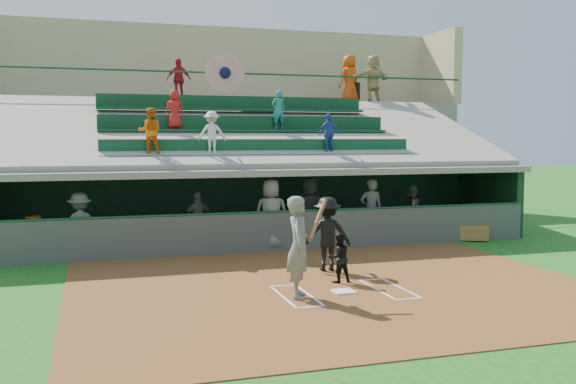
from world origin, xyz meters
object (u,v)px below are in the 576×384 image
object	(u,v)px
home_plate	(343,291)
white_table	(34,244)
batter_at_plate	(299,247)
catcher	(339,258)
water_cooler	(34,224)
trash_bin	(353,93)

from	to	relation	value
home_plate	white_table	xyz separation A→B (m)	(-6.38, 5.98, 0.35)
home_plate	batter_at_plate	size ratio (longest dim) A/B	0.21
catcher	white_table	world-z (taller)	catcher
home_plate	batter_at_plate	xyz separation A→B (m)	(-1.01, -0.14, 1.00)
water_cooler	home_plate	bearing A→B (deg)	-42.81
batter_at_plate	catcher	bearing A→B (deg)	38.93
batter_at_plate	water_cooler	bearing A→B (deg)	131.62
white_table	home_plate	bearing A→B (deg)	-51.62
catcher	white_table	size ratio (longest dim) A/B	1.39
white_table	catcher	bearing A→B (deg)	-46.17
home_plate	trash_bin	bearing A→B (deg)	66.57
catcher	trash_bin	world-z (taller)	trash_bin
water_cooler	trash_bin	distance (m)	14.77
water_cooler	white_table	bearing A→B (deg)	97.66
home_plate	trash_bin	size ratio (longest dim) A/B	0.49
white_table	batter_at_plate	bearing A→B (deg)	-57.17
catcher	trash_bin	size ratio (longest dim) A/B	1.23
batter_at_plate	trash_bin	size ratio (longest dim) A/B	2.29
home_plate	white_table	bearing A→B (deg)	136.86
white_table	water_cooler	world-z (taller)	water_cooler
white_table	trash_bin	world-z (taller)	trash_bin
water_cooler	batter_at_plate	bearing A→B (deg)	-48.38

